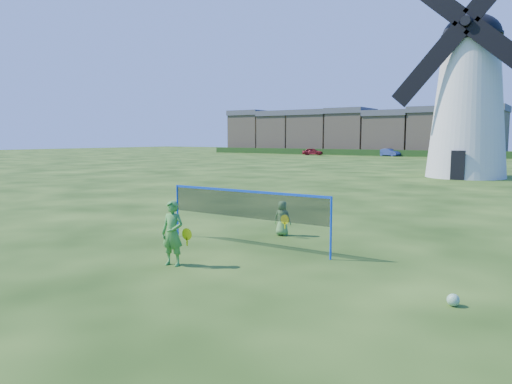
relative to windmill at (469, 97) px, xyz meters
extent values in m
plane|color=black|center=(-0.40, -28.24, -5.92)|extent=(220.00, 220.00, 0.00)
ellipsoid|color=black|center=(0.00, 0.02, 4.38)|extent=(4.04, 4.04, 3.03)
cylinder|color=black|center=(0.00, 0.02, 4.38)|extent=(4.19, 4.19, 0.17)
cube|color=black|center=(0.00, -2.74, -4.89)|extent=(0.94, 0.11, 2.06)
cube|color=black|center=(0.00, -2.17, -1.24)|extent=(0.66, 0.11, 0.84)
cube|color=black|center=(0.00, -1.72, 1.76)|extent=(0.56, 0.11, 0.75)
cylinder|color=black|center=(0.00, -1.95, 4.94)|extent=(0.66, 1.12, 0.66)
cylinder|color=black|center=(0.00, 2.36, 5.22)|extent=(2.06, 0.11, 2.06)
cylinder|color=black|center=(0.00, 1.89, 5.22)|extent=(0.13, 1.68, 0.13)
cube|color=black|center=(-2.39, -2.18, 2.18)|extent=(5.27, 0.09, 5.82)
cube|color=black|center=(2.76, -2.18, 2.55)|extent=(5.82, 0.09, 5.27)
cylinder|color=blue|center=(-2.95, -27.86, -5.14)|extent=(0.05, 0.05, 1.55)
cylinder|color=blue|center=(2.05, -27.86, -5.14)|extent=(0.05, 0.05, 1.55)
cube|color=black|center=(-0.45, -27.86, -4.77)|extent=(5.00, 0.02, 0.70)
cube|color=blue|center=(-0.45, -27.86, -4.40)|extent=(5.00, 0.02, 0.06)
imported|color=#45943B|center=(-0.76, -30.37, -5.16)|extent=(0.61, 0.45, 1.51)
cylinder|color=#F2F90D|center=(-0.48, -30.19, -5.18)|extent=(0.28, 0.02, 0.28)
cube|color=#F2F90D|center=(-0.48, -30.19, -5.35)|extent=(0.03, 0.02, 0.20)
imported|color=#609E4C|center=(-0.40, -26.01, -5.39)|extent=(0.58, 0.44, 1.06)
cylinder|color=#F2F90D|center=(-0.18, -26.23, -5.38)|extent=(0.28, 0.02, 0.28)
cube|color=#F2F90D|center=(-0.18, -26.23, -5.55)|extent=(0.03, 0.02, 0.20)
sphere|color=green|center=(5.23, -29.61, -5.81)|extent=(0.22, 0.22, 0.22)
cube|color=#9E8569|center=(-49.03, 43.76, -2.23)|extent=(6.74, 8.00, 7.38)
cube|color=#4C4C54|center=(-49.03, 43.76, 1.96)|extent=(7.04, 8.40, 1.00)
cube|color=#9E8569|center=(-42.15, 43.76, -2.38)|extent=(6.43, 8.00, 7.07)
cube|color=#4C4C54|center=(-42.15, 43.76, 1.65)|extent=(6.73, 8.40, 1.00)
cube|color=#9E8569|center=(-34.88, 43.76, -2.38)|extent=(7.51, 8.00, 7.08)
cube|color=#4C4C54|center=(-34.88, 43.76, 1.66)|extent=(7.81, 8.40, 1.00)
cube|color=#9E8569|center=(-27.48, 43.76, -2.34)|extent=(6.69, 8.00, 7.16)
cube|color=#4C4C54|center=(-27.48, 43.76, 1.75)|extent=(6.99, 8.40, 1.00)
cube|color=#9E8569|center=(-20.22, 43.76, -2.64)|extent=(7.25, 8.00, 6.55)
cube|color=#4C4C54|center=(-20.22, 43.76, 1.14)|extent=(7.55, 8.40, 1.00)
cube|color=#9E8569|center=(-12.72, 43.76, -2.47)|extent=(7.13, 8.00, 6.90)
cube|color=#4C4C54|center=(-12.72, 43.76, 1.49)|extent=(7.43, 8.40, 1.00)
cube|color=#9E8569|center=(-5.59, 43.76, -2.48)|extent=(6.53, 8.00, 6.88)
cube|color=#4C4C54|center=(-5.59, 43.76, 1.47)|extent=(6.83, 8.40, 1.00)
cube|color=#193814|center=(-22.40, 37.76, -5.42)|extent=(62.00, 0.80, 1.00)
imported|color=maroon|center=(-30.29, 34.43, -5.32)|extent=(3.71, 2.15, 1.19)
imported|color=navy|center=(-18.16, 37.47, -5.32)|extent=(3.85, 2.46, 1.20)
camera|label=1|loc=(6.88, -38.30, -2.97)|focal=33.62mm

